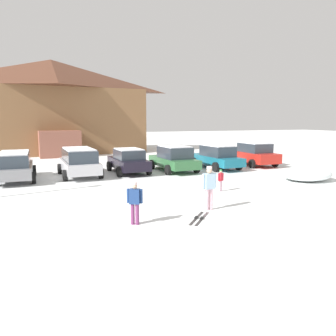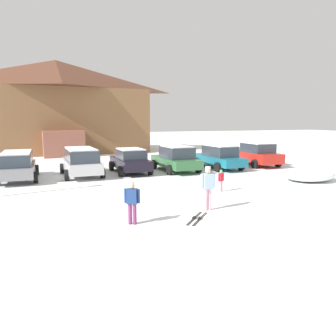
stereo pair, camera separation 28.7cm
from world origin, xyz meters
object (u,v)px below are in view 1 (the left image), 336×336
at_px(parked_green_coupe, 174,158).
at_px(parked_red_sedan, 253,154).
at_px(ski_lodge, 53,106).
at_px(skier_teen_in_navy_coat, 135,201).
at_px(skier_child_in_red_jacket, 221,179).
at_px(parked_teal_hatchback, 216,157).
at_px(parked_black_sedan, 128,161).
at_px(pair_of_skis, 199,218).
at_px(parked_grey_wagon, 15,165).
at_px(plowed_snow_pile, 307,174).
at_px(parked_silver_wagon, 79,161).
at_px(skier_adult_in_blue_parka, 209,186).

distance_m(parked_green_coupe, parked_red_sedan, 6.62).
bearing_deg(parked_green_coupe, ski_lodge, 112.07).
distance_m(parked_green_coupe, skier_teen_in_navy_coat, 11.36).
bearing_deg(parked_red_sedan, skier_child_in_red_jacket, -135.08).
height_order(ski_lodge, parked_teal_hatchback, ski_lodge).
height_order(parked_green_coupe, parked_teal_hatchback, parked_green_coupe).
relative_size(parked_black_sedan, parked_teal_hatchback, 0.87).
bearing_deg(pair_of_skis, skier_child_in_red_jacket, 50.06).
relative_size(parked_green_coupe, skier_child_in_red_jacket, 4.31).
xyz_separation_m(parked_grey_wagon, pair_of_skis, (6.27, -10.28, -0.85)).
xyz_separation_m(parked_teal_hatchback, skier_child_in_red_jacket, (-3.62, -6.65, -0.24)).
height_order(parked_black_sedan, parked_green_coupe, parked_green_coupe).
bearing_deg(skier_teen_in_navy_coat, parked_red_sedan, 40.14).
bearing_deg(skier_teen_in_navy_coat, plowed_snow_pile, 19.47).
bearing_deg(ski_lodge, skier_child_in_red_jacket, -74.75).
distance_m(ski_lodge, parked_grey_wagon, 16.94).
bearing_deg(parked_red_sedan, parked_grey_wagon, -179.20).
bearing_deg(skier_teen_in_navy_coat, skier_child_in_red_jacket, 32.48).
relative_size(ski_lodge, parked_grey_wagon, 4.00).
distance_m(parked_silver_wagon, pair_of_skis, 10.81).
xyz_separation_m(parked_grey_wagon, parked_green_coupe, (9.61, -0.14, -0.03)).
bearing_deg(skier_teen_in_navy_coat, parked_teal_hatchback, 48.47).
bearing_deg(ski_lodge, parked_black_sedan, -77.25).
height_order(parked_black_sedan, skier_adult_in_blue_parka, skier_adult_in_blue_parka).
relative_size(ski_lodge, parked_black_sedan, 4.42).
bearing_deg(parked_grey_wagon, skier_adult_in_blue_parka, -52.89).
height_order(ski_lodge, skier_adult_in_blue_parka, ski_lodge).
bearing_deg(parked_silver_wagon, parked_red_sedan, 0.38).
bearing_deg(parked_black_sedan, parked_red_sedan, 0.03).
distance_m(ski_lodge, pair_of_skis, 27.12).
bearing_deg(parked_red_sedan, parked_teal_hatchback, -174.62).
distance_m(parked_silver_wagon, skier_teen_in_navy_coat, 10.20).
bearing_deg(skier_teen_in_navy_coat, parked_black_sedan, 76.03).
bearing_deg(parked_red_sedan, parked_green_coupe, -176.85).
distance_m(parked_teal_hatchback, skier_child_in_red_jacket, 7.57).
bearing_deg(parked_red_sedan, pair_of_skis, -133.44).
bearing_deg(parked_teal_hatchback, plowed_snow_pile, -68.92).
xyz_separation_m(skier_adult_in_blue_parka, skier_child_in_red_jacket, (2.12, 2.67, -0.35)).
relative_size(parked_grey_wagon, parked_black_sedan, 1.10).
relative_size(parked_black_sedan, parked_red_sedan, 0.94).
relative_size(parked_grey_wagon, skier_teen_in_navy_coat, 3.28).
bearing_deg(parked_red_sedan, parked_silver_wagon, -179.62).
distance_m(parked_teal_hatchback, skier_adult_in_blue_parka, 10.95).
bearing_deg(parked_grey_wagon, parked_black_sedan, 1.92).
height_order(parked_teal_hatchback, skier_teen_in_navy_coat, parked_teal_hatchback).
xyz_separation_m(parked_teal_hatchback, skier_adult_in_blue_parka, (-5.74, -9.32, 0.11)).
bearing_deg(parked_red_sedan, plowed_snow_pile, -99.34).
height_order(skier_child_in_red_jacket, plowed_snow_pile, skier_child_in_red_jacket).
bearing_deg(parked_grey_wagon, parked_red_sedan, 0.80).
relative_size(parked_black_sedan, skier_adult_in_blue_parka, 2.50).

